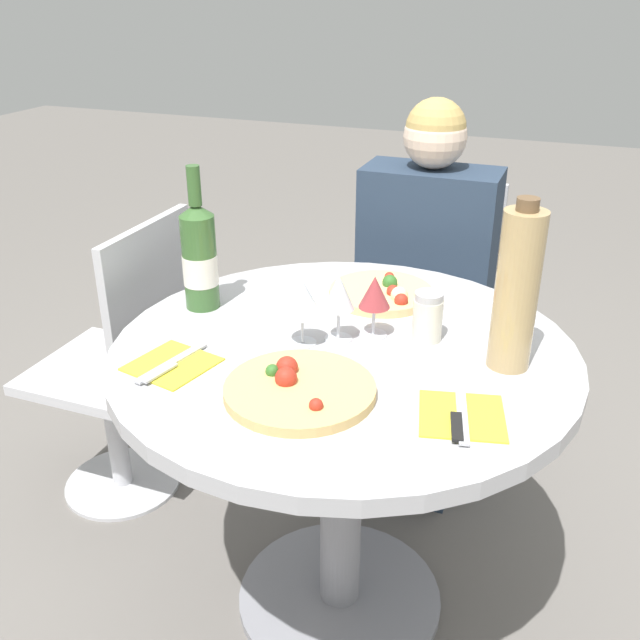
{
  "coord_description": "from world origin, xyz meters",
  "views": [
    {
      "loc": [
        0.43,
        -1.26,
        1.44
      ],
      "look_at": [
        -0.02,
        -0.09,
        0.83
      ],
      "focal_mm": 40.0,
      "sensor_mm": 36.0,
      "label": 1
    }
  ],
  "objects_px": {
    "wine_bottle": "(200,257)",
    "tall_carafe": "(517,290)",
    "dining_table": "(342,410)",
    "pizza_large": "(299,388)",
    "chair_empty_side": "(126,372)",
    "chair_behind_diner": "(426,325)",
    "seated_diner": "(417,320)"
  },
  "relations": [
    {
      "from": "chair_empty_side",
      "to": "tall_carafe",
      "type": "height_order",
      "value": "tall_carafe"
    },
    {
      "from": "dining_table",
      "to": "tall_carafe",
      "type": "distance_m",
      "value": 0.47
    },
    {
      "from": "seated_diner",
      "to": "wine_bottle",
      "type": "bearing_deg",
      "value": 56.52
    },
    {
      "from": "dining_table",
      "to": "chair_behind_diner",
      "type": "bearing_deg",
      "value": 89.28
    },
    {
      "from": "dining_table",
      "to": "pizza_large",
      "type": "relative_size",
      "value": 3.46
    },
    {
      "from": "dining_table",
      "to": "pizza_large",
      "type": "xyz_separation_m",
      "value": [
        -0.01,
        -0.21,
        0.17
      ]
    },
    {
      "from": "chair_behind_diner",
      "to": "chair_empty_side",
      "type": "distance_m",
      "value": 0.95
    },
    {
      "from": "chair_empty_side",
      "to": "chair_behind_diner",
      "type": "bearing_deg",
      "value": -50.46
    },
    {
      "from": "chair_empty_side",
      "to": "pizza_large",
      "type": "relative_size",
      "value": 3.06
    },
    {
      "from": "wine_bottle",
      "to": "tall_carafe",
      "type": "relative_size",
      "value": 0.97
    },
    {
      "from": "chair_empty_side",
      "to": "dining_table",
      "type": "bearing_deg",
      "value": -104.86
    },
    {
      "from": "seated_diner",
      "to": "dining_table",
      "type": "bearing_deg",
      "value": 89.12
    },
    {
      "from": "chair_behind_diner",
      "to": "seated_diner",
      "type": "relative_size",
      "value": 0.76
    },
    {
      "from": "chair_behind_diner",
      "to": "seated_diner",
      "type": "distance_m",
      "value": 0.16
    },
    {
      "from": "pizza_large",
      "to": "wine_bottle",
      "type": "distance_m",
      "value": 0.47
    },
    {
      "from": "wine_bottle",
      "to": "tall_carafe",
      "type": "xyz_separation_m",
      "value": [
        0.71,
        -0.03,
        0.04
      ]
    },
    {
      "from": "dining_table",
      "to": "tall_carafe",
      "type": "xyz_separation_m",
      "value": [
        0.33,
        0.04,
        0.32
      ]
    },
    {
      "from": "chair_empty_side",
      "to": "pizza_large",
      "type": "distance_m",
      "value": 0.88
    },
    {
      "from": "dining_table",
      "to": "seated_diner",
      "type": "distance_m",
      "value": 0.66
    },
    {
      "from": "seated_diner",
      "to": "chair_empty_side",
      "type": "height_order",
      "value": "seated_diner"
    },
    {
      "from": "wine_bottle",
      "to": "tall_carafe",
      "type": "bearing_deg",
      "value": -2.5
    },
    {
      "from": "dining_table",
      "to": "chair_empty_side",
      "type": "bearing_deg",
      "value": 165.14
    },
    {
      "from": "seated_diner",
      "to": "pizza_large",
      "type": "bearing_deg",
      "value": 88.35
    },
    {
      "from": "seated_diner",
      "to": "tall_carafe",
      "type": "bearing_deg",
      "value": 117.71
    },
    {
      "from": "chair_behind_diner",
      "to": "seated_diner",
      "type": "height_order",
      "value": "seated_diner"
    },
    {
      "from": "chair_empty_side",
      "to": "pizza_large",
      "type": "height_order",
      "value": "chair_empty_side"
    },
    {
      "from": "wine_bottle",
      "to": "chair_empty_side",
      "type": "bearing_deg",
      "value": 160.88
    },
    {
      "from": "pizza_large",
      "to": "chair_empty_side",
      "type": "bearing_deg",
      "value": 150.35
    },
    {
      "from": "dining_table",
      "to": "wine_bottle",
      "type": "height_order",
      "value": "wine_bottle"
    },
    {
      "from": "dining_table",
      "to": "pizza_large",
      "type": "bearing_deg",
      "value": -94.06
    },
    {
      "from": "chair_behind_diner",
      "to": "pizza_large",
      "type": "relative_size",
      "value": 3.06
    },
    {
      "from": "tall_carafe",
      "to": "chair_behind_diner",
      "type": "bearing_deg",
      "value": 113.15
    }
  ]
}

